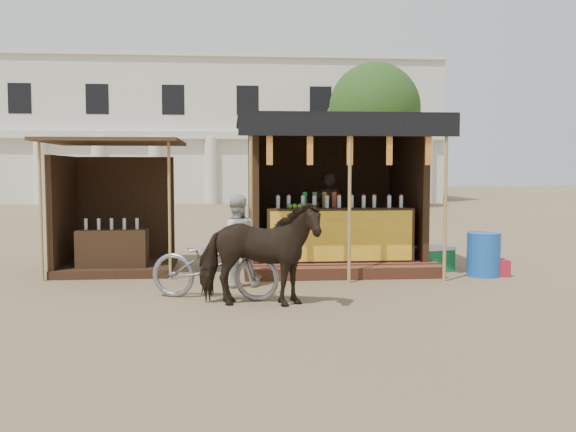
# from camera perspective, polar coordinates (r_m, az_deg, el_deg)

# --- Properties ---
(ground) EXTENTS (120.00, 120.00, 0.00)m
(ground) POSITION_cam_1_polar(r_m,az_deg,el_deg) (8.96, 0.91, -7.78)
(ground) COLOR #846B4C
(ground) RESTS_ON ground
(main_stall) EXTENTS (3.60, 3.61, 2.78)m
(main_stall) POSITION_cam_1_polar(r_m,az_deg,el_deg) (12.25, 3.93, 0.26)
(main_stall) COLOR brown
(main_stall) RESTS_ON ground
(secondary_stall) EXTENTS (2.40, 2.40, 2.38)m
(secondary_stall) POSITION_cam_1_polar(r_m,az_deg,el_deg) (12.21, -15.69, -0.71)
(secondary_stall) COLOR #332312
(secondary_stall) RESTS_ON ground
(cow) EXTENTS (1.80, 1.02, 1.44)m
(cow) POSITION_cam_1_polar(r_m,az_deg,el_deg) (8.65, -2.62, -3.39)
(cow) COLOR black
(cow) RESTS_ON ground
(motorbike) EXTENTS (2.02, 1.22, 1.00)m
(motorbike) POSITION_cam_1_polar(r_m,az_deg,el_deg) (9.25, -6.54, -4.28)
(motorbike) COLOR gray
(motorbike) RESTS_ON ground
(bystander) EXTENTS (0.77, 0.64, 1.47)m
(bystander) POSITION_cam_1_polar(r_m,az_deg,el_deg) (10.14, -4.66, -2.20)
(bystander) COLOR beige
(bystander) RESTS_ON ground
(blue_barrel) EXTENTS (0.68, 0.68, 0.76)m
(blue_barrel) POSITION_cam_1_polar(r_m,az_deg,el_deg) (11.67, 16.99, -3.28)
(blue_barrel) COLOR blue
(blue_barrel) RESTS_ON ground
(red_crate) EXTENTS (0.41, 0.37, 0.29)m
(red_crate) POSITION_cam_1_polar(r_m,az_deg,el_deg) (11.78, 17.95, -4.39)
(red_crate) COLOR #A91C31
(red_crate) RESTS_ON ground
(cooler) EXTENTS (0.72, 0.57, 0.46)m
(cooler) POSITION_cam_1_polar(r_m,az_deg,el_deg) (12.01, 12.86, -3.70)
(cooler) COLOR #197338
(cooler) RESTS_ON ground
(background_building) EXTENTS (26.00, 7.45, 8.18)m
(background_building) POSITION_cam_1_polar(r_m,az_deg,el_deg) (38.74, -6.72, 7.27)
(background_building) COLOR silver
(background_building) RESTS_ON ground
(tree) EXTENTS (4.50, 4.40, 7.00)m
(tree) POSITION_cam_1_polar(r_m,az_deg,el_deg) (31.71, 7.29, 9.15)
(tree) COLOR #382314
(tree) RESTS_ON ground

